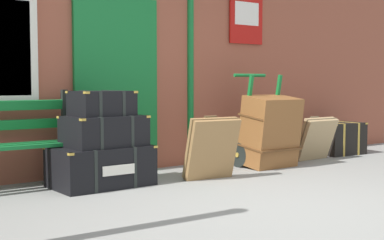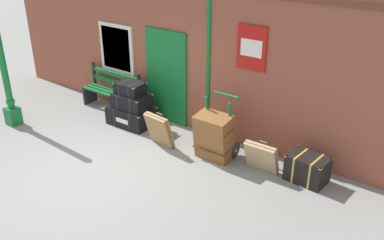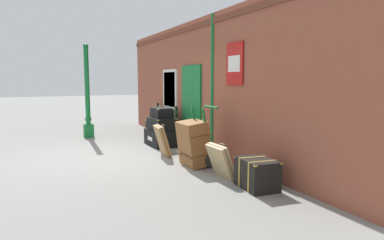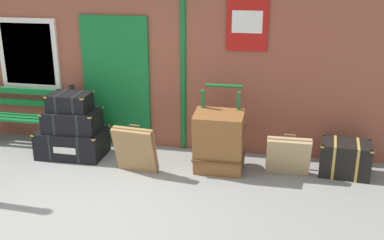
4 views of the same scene
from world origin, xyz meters
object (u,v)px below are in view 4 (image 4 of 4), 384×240
(suitcase_beige, at_px, (288,156))
(steamer_trunk_middle, at_px, (72,120))
(steamer_trunk_base, at_px, (72,143))
(corner_trunk, at_px, (345,158))
(steamer_trunk_top, at_px, (70,102))
(porters_trolley, at_px, (220,150))
(large_brown_trunk, at_px, (219,142))
(suitcase_tan, at_px, (135,150))
(platform_bench, at_px, (28,117))

(suitcase_beige, bearing_deg, steamer_trunk_middle, 178.92)
(steamer_trunk_base, xyz_separation_m, corner_trunk, (4.08, 0.15, 0.03))
(steamer_trunk_base, bearing_deg, suitcase_beige, -1.21)
(steamer_trunk_middle, height_order, suitcase_beige, steamer_trunk_middle)
(steamer_trunk_base, xyz_separation_m, suitcase_beige, (3.29, -0.07, 0.09))
(steamer_trunk_top, xyz_separation_m, porters_trolley, (2.30, 0.03, -0.60))
(suitcase_beige, bearing_deg, porters_trolley, 174.41)
(large_brown_trunk, relative_size, suitcase_beige, 1.51)
(porters_trolley, bearing_deg, suitcase_tan, -159.63)
(steamer_trunk_base, height_order, suitcase_tan, suitcase_tan)
(steamer_trunk_middle, distance_m, suitcase_tan, 1.22)
(steamer_trunk_middle, xyz_separation_m, suitcase_beige, (3.25, -0.06, -0.28))
(porters_trolley, bearing_deg, suitcase_beige, -5.59)
(suitcase_beige, bearing_deg, corner_trunk, 15.58)
(platform_bench, xyz_separation_m, corner_trunk, (5.02, -0.21, -0.20))
(platform_bench, xyz_separation_m, suitcase_beige, (4.23, -0.43, -0.14))
(steamer_trunk_base, bearing_deg, porters_trolley, 0.63)
(steamer_trunk_base, relative_size, suitcase_beige, 1.67)
(large_brown_trunk, bearing_deg, corner_trunk, 9.62)
(platform_bench, distance_m, steamer_trunk_top, 1.11)
(steamer_trunk_base, relative_size, steamer_trunk_middle, 1.23)
(steamer_trunk_middle, relative_size, corner_trunk, 1.14)
(large_brown_trunk, distance_m, suitcase_tan, 1.19)
(steamer_trunk_base, relative_size, porters_trolley, 0.86)
(steamer_trunk_base, height_order, suitcase_beige, suitcase_beige)
(steamer_trunk_base, xyz_separation_m, suitcase_tan, (1.17, -0.40, 0.14))
(platform_bench, distance_m, suitcase_tan, 2.25)
(corner_trunk, bearing_deg, large_brown_trunk, -170.38)
(steamer_trunk_top, xyz_separation_m, corner_trunk, (4.06, 0.15, -0.63))
(platform_bench, xyz_separation_m, large_brown_trunk, (3.26, -0.50, 0.02))
(steamer_trunk_middle, distance_m, suitcase_beige, 3.26)
(porters_trolley, distance_m, corner_trunk, 1.76)
(platform_bench, relative_size, steamer_trunk_middle, 1.91)
(steamer_trunk_middle, bearing_deg, steamer_trunk_base, 167.88)
(platform_bench, xyz_separation_m, steamer_trunk_base, (0.95, -0.36, -0.23))
(platform_bench, distance_m, large_brown_trunk, 3.30)
(porters_trolley, distance_m, suitcase_beige, 0.97)
(platform_bench, relative_size, porters_trolley, 1.33)
(platform_bench, height_order, large_brown_trunk, platform_bench)
(platform_bench, relative_size, steamer_trunk_top, 2.55)
(large_brown_trunk, xyz_separation_m, corner_trunk, (1.76, 0.30, -0.22))
(platform_bench, relative_size, suitcase_tan, 2.22)
(suitcase_beige, xyz_separation_m, corner_trunk, (0.79, 0.22, -0.06))
(large_brown_trunk, bearing_deg, porters_trolley, 90.00)
(steamer_trunk_base, height_order, steamer_trunk_middle, steamer_trunk_middle)
(suitcase_beige, bearing_deg, large_brown_trunk, -175.39)
(platform_bench, distance_m, suitcase_beige, 4.26)
(steamer_trunk_top, xyz_separation_m, suitcase_tan, (1.14, -0.40, -0.52))
(platform_bench, distance_m, steamer_trunk_middle, 1.06)
(steamer_trunk_top, height_order, corner_trunk, steamer_trunk_top)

